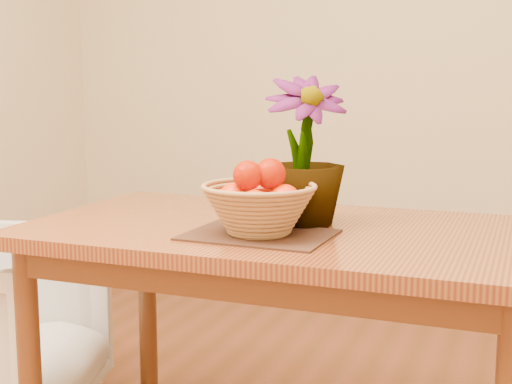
% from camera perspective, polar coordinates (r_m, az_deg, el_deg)
% --- Properties ---
extents(wall_back, '(4.00, 0.02, 2.70)m').
position_cam_1_polar(wall_back, '(3.83, 12.06, 11.66)').
color(wall_back, beige).
rests_on(wall_back, floor).
extents(table, '(1.40, 0.80, 0.75)m').
position_cam_1_polar(table, '(1.99, 2.07, -5.20)').
color(table, brown).
rests_on(table, floor).
extents(placemat, '(0.37, 0.28, 0.01)m').
position_cam_1_polar(placemat, '(1.84, 0.25, -3.44)').
color(placemat, '#361D13').
rests_on(placemat, table).
extents(wicker_basket, '(0.30, 0.30, 0.12)m').
position_cam_1_polar(wicker_basket, '(1.83, 0.25, -1.52)').
color(wicker_basket, '#A37644').
rests_on(wicker_basket, placemat).
extents(orange_pile, '(0.21, 0.20, 0.14)m').
position_cam_1_polar(orange_pile, '(1.82, 0.29, 0.34)').
color(orange_pile, '#EE2F03').
rests_on(orange_pile, wicker_basket).
extents(potted_plant, '(0.32, 0.32, 0.41)m').
position_cam_1_polar(potted_plant, '(1.96, 3.82, 3.30)').
color(potted_plant, '#1B4D16').
rests_on(potted_plant, table).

